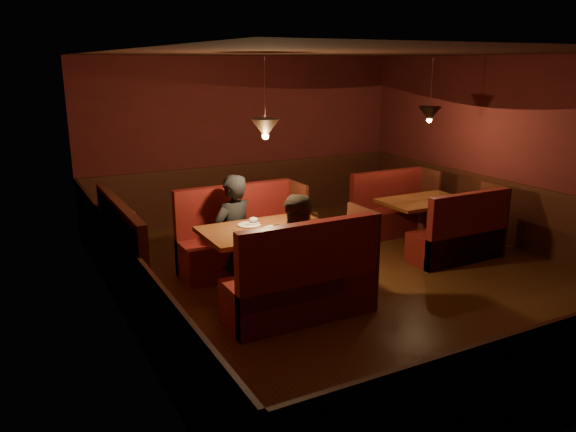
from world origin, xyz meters
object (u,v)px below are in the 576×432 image
second_bench_far (392,213)px  diner_a (233,214)px  second_bench_near (461,239)px  diner_b (302,237)px  second_table (423,212)px  main_bench_far (241,244)px  main_table (268,243)px  main_bench_near (304,288)px

second_bench_far → diner_a: 3.28m
second_bench_far → diner_a: size_ratio=0.83×
second_bench_near → diner_b: (-2.80, -0.29, 0.51)m
second_bench_far → diner_b: diner_b is taller
second_table → second_bench_near: (0.03, -0.79, -0.22)m
diner_a → diner_b: 1.25m
main_bench_far → second_table: (2.92, -0.37, 0.18)m
second_table → second_bench_far: size_ratio=0.90×
diner_a → main_bench_far: bearing=-151.0°
main_table → main_bench_near: main_bench_near is taller
main_bench_near → diner_a: diner_a is taller
main_bench_near → second_bench_far: main_bench_near is taller
main_bench_near → second_table: 3.25m
second_bench_near → diner_b: size_ratio=0.86×
diner_a → second_bench_far: bearing=171.7°
main_table → diner_b: (0.17, -0.56, 0.20)m
second_bench_near → diner_a: size_ratio=0.83×
second_table → main_bench_near: bearing=-154.2°
second_table → second_bench_near: 0.82m
main_table → second_bench_far: size_ratio=1.07×
main_bench_near → second_bench_far: size_ratio=1.18×
diner_b → main_bench_near: bearing=-91.8°
second_bench_far → main_table: bearing=-156.2°
main_bench_far → second_bench_far: main_bench_far is taller
diner_b → second_table: bearing=44.2°
second_bench_far → main_bench_near: bearing=-143.3°
main_bench_far → second_bench_near: bearing=-21.4°
second_table → diner_a: bearing=177.8°
main_bench_near → diner_b: diner_b is taller
main_bench_far → second_table: 2.95m
second_bench_near → diner_a: (-3.16, 0.91, 0.55)m
main_bench_near → diner_a: bearing=98.0°
second_bench_far → second_bench_near: same height
second_table → second_bench_near: second_bench_near is taller
main_table → second_bench_far: bearing=23.8°
main_bench_far → diner_a: (-0.21, -0.25, 0.50)m
diner_b → second_bench_far: bearing=56.6°
second_bench_far → diner_b: 3.40m
second_table → second_bench_far: second_bench_far is taller
diner_a → diner_b: bearing=86.8°
main_bench_far → main_bench_near: 1.78m
main_table → diner_a: (-0.20, 0.64, 0.23)m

